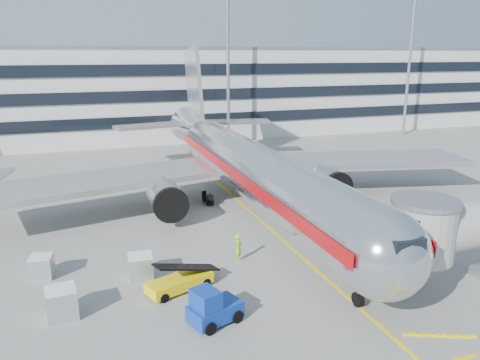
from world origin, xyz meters
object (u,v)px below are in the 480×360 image
object	(u,v)px
main_jet	(246,165)
ramp_worker	(239,248)
cargo_container_left	(42,267)
cargo_container_right	(141,267)
cargo_container_front	(62,303)
baggage_tug	(212,308)
belt_loader	(180,281)

from	to	relation	value
main_jet	ramp_worker	distance (m)	12.72
cargo_container_left	cargo_container_right	bearing A→B (deg)	-21.06
cargo_container_front	cargo_container_right	bearing A→B (deg)	34.12
cargo_container_right	baggage_tug	bearing A→B (deg)	-65.83
baggage_tug	cargo_container_left	distance (m)	13.02
main_jet	cargo_container_front	xyz separation A→B (m)	(-16.56, -15.20, -3.35)
cargo_container_left	cargo_container_right	world-z (taller)	cargo_container_right
belt_loader	main_jet	bearing A→B (deg)	56.18
main_jet	cargo_container_left	world-z (taller)	main_jet
belt_loader	cargo_container_front	xyz separation A→B (m)	(-6.98, -0.90, 0.28)
cargo_container_front	main_jet	bearing A→B (deg)	42.55
baggage_tug	cargo_container_left	world-z (taller)	baggage_tug
belt_loader	cargo_container_left	xyz separation A→B (m)	(-8.35, 4.80, 0.15)
main_jet	ramp_worker	xyz separation A→B (m)	(-4.62, -11.41, -3.23)
cargo_container_right	main_jet	bearing A→B (deg)	45.51
cargo_container_left	cargo_container_right	size ratio (longest dim) A/B	0.96
main_jet	cargo_container_left	xyz separation A→B (m)	(-17.93, -9.51, -3.47)
belt_loader	ramp_worker	bearing A→B (deg)	30.30
belt_loader	ramp_worker	distance (m)	5.76
main_jet	cargo_container_front	distance (m)	22.73
baggage_tug	cargo_container_left	xyz separation A→B (m)	(-9.26, 9.15, -0.18)
main_jet	belt_loader	bearing A→B (deg)	-123.82
belt_loader	ramp_worker	xyz separation A→B (m)	(4.96, 2.90, 0.40)
baggage_tug	ramp_worker	bearing A→B (deg)	60.80
cargo_container_front	ramp_worker	size ratio (longest dim) A/B	0.90
cargo_container_right	cargo_container_front	xyz separation A→B (m)	(-4.87, -3.30, 0.04)
cargo_container_left	ramp_worker	size ratio (longest dim) A/B	0.81
ramp_worker	cargo_container_left	bearing A→B (deg)	116.93
ramp_worker	belt_loader	bearing A→B (deg)	155.36
cargo_container_left	main_jet	bearing A→B (deg)	27.93
belt_loader	cargo_container_front	bearing A→B (deg)	-172.68
baggage_tug	belt_loader	bearing A→B (deg)	101.88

